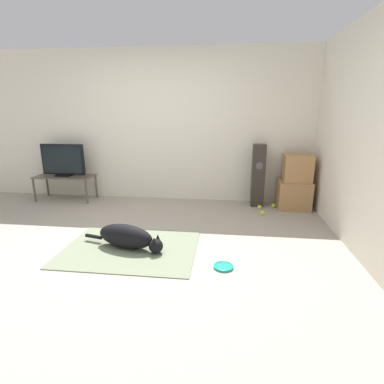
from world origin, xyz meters
The scene contains 14 objects.
ground_plane centered at (0.00, 0.00, 0.00)m, with size 12.00×12.00×0.00m, color #9E9384.
wall_back centered at (0.00, 2.10, 1.27)m, with size 8.00×0.06×2.55m.
wall_right centered at (2.60, 0.00, 1.27)m, with size 0.06×8.00×2.55m.
area_rug centered at (0.07, 0.00, 0.01)m, with size 1.52×1.14×0.01m.
dog centered at (0.04, 0.00, 0.14)m, with size 1.02×0.40×0.28m.
frisbee centered at (1.15, -0.31, 0.01)m, with size 0.21×0.21×0.03m.
cardboard_box_lower centered at (2.23, 1.77, 0.22)m, with size 0.50×0.44×0.45m.
cardboard_box_upper centered at (2.25, 1.78, 0.66)m, with size 0.43×0.38×0.43m.
floor_speaker centered at (1.66, 1.84, 0.51)m, with size 0.20×0.21×1.02m.
tv_stand centered at (-1.69, 1.78, 0.38)m, with size 1.01×0.45×0.44m.
tv centered at (-1.69, 1.78, 0.71)m, with size 0.77×0.20×0.55m.
tennis_ball_by_boxes centered at (1.71, 1.35, 0.03)m, with size 0.07×0.07×0.07m.
tennis_ball_near_speaker centered at (1.93, 1.75, 0.03)m, with size 0.07×0.07×0.07m.
tennis_ball_loose_on_carpet centered at (1.69, 1.64, 0.03)m, with size 0.07×0.07×0.07m.
Camera 1 is at (1.15, -3.06, 1.56)m, focal length 28.00 mm.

